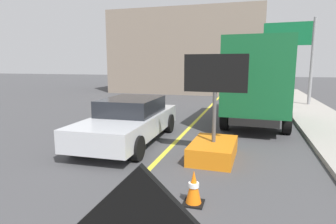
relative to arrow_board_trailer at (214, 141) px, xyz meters
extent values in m
cube|color=yellow|center=(-1.35, -2.72, -0.48)|extent=(0.14, 36.00, 0.01)
cube|color=orange|center=(0.00, 0.00, -0.26)|extent=(1.16, 1.84, 0.45)
cylinder|color=#4C4C4C|center=(0.00, 0.00, 0.62)|extent=(0.10, 0.10, 1.30)
cube|color=black|center=(0.00, 0.00, 1.74)|extent=(1.60, 0.13, 0.95)
sphere|color=yellow|center=(0.55, 0.03, 1.74)|extent=(0.09, 0.09, 0.09)
sphere|color=yellow|center=(0.25, 0.04, 1.74)|extent=(0.09, 0.09, 0.09)
sphere|color=yellow|center=(-0.05, 0.05, 1.74)|extent=(0.09, 0.09, 0.09)
sphere|color=yellow|center=(-0.35, 0.06, 1.74)|extent=(0.09, 0.09, 0.09)
sphere|color=yellow|center=(-0.52, 0.07, 1.92)|extent=(0.09, 0.09, 0.09)
sphere|color=yellow|center=(-0.52, 0.07, 1.56)|extent=(0.09, 0.09, 0.09)
cube|color=black|center=(1.17, 5.40, 0.09)|extent=(1.91, 6.64, 0.25)
cube|color=silver|center=(1.29, 7.77, 1.17)|extent=(2.36, 1.95, 1.90)
cube|color=#14592D|center=(1.12, 4.40, 1.56)|extent=(2.49, 4.57, 2.68)
cylinder|color=black|center=(0.20, 7.69, -0.03)|extent=(0.32, 0.91, 0.90)
cylinder|color=black|center=(2.36, 7.58, -0.03)|extent=(0.32, 0.91, 0.90)
cylinder|color=black|center=(-0.01, 3.49, -0.03)|extent=(0.32, 0.91, 0.90)
cylinder|color=black|center=(2.16, 3.38, -0.03)|extent=(0.32, 0.91, 0.90)
cube|color=silver|center=(-2.77, 0.86, 0.10)|extent=(1.95, 4.90, 0.60)
cube|color=black|center=(-2.77, 1.10, 0.65)|extent=(1.67, 2.22, 0.50)
cylinder|color=black|center=(-1.85, -0.73, -0.15)|extent=(0.23, 0.66, 0.66)
cylinder|color=black|center=(-3.62, -0.77, -0.15)|extent=(0.23, 0.66, 0.66)
cylinder|color=black|center=(-1.91, 2.48, -0.15)|extent=(0.23, 0.66, 0.66)
cylinder|color=black|center=(-3.69, 2.44, -0.15)|extent=(0.23, 0.66, 0.66)
cylinder|color=gray|center=(4.14, 10.72, 2.02)|extent=(0.18, 0.18, 5.00)
cube|color=#0F6033|center=(2.75, 10.84, 3.67)|extent=(2.60, 0.28, 1.30)
cube|color=white|center=(2.75, 10.87, 3.67)|extent=(1.81, 0.16, 0.18)
cube|color=gray|center=(-4.58, 19.42, 2.93)|extent=(12.56, 9.50, 6.82)
cube|color=black|center=(-0.02, -2.58, -0.47)|extent=(0.36, 0.36, 0.03)
cone|color=orange|center=(-0.02, -2.58, -0.15)|extent=(0.28, 0.28, 0.60)
cylinder|color=white|center=(-0.02, -2.58, -0.12)|extent=(0.19, 0.19, 0.08)
camera|label=1|loc=(0.86, -7.23, 1.98)|focal=30.40mm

